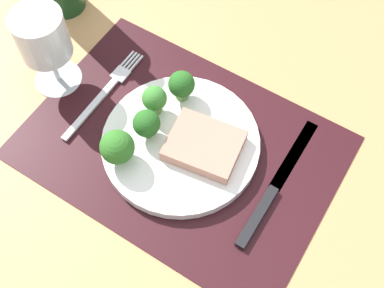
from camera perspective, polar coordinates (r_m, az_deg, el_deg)
ground_plane at (r=74.29cm, az=-1.28°, el=-0.87°), size 140.00×110.00×3.00cm
placemat at (r=72.84cm, az=-1.31°, el=-0.26°), size 45.11×31.83×0.30cm
plate at (r=72.01cm, az=-1.32°, el=0.11°), size 23.17×23.17×1.60cm
steak at (r=69.74cm, az=1.42°, el=-0.15°), size 11.32×9.73×2.06cm
broccoli_near_fork at (r=71.74cm, az=-4.38°, el=5.20°), size 3.70×3.70×5.03cm
broccoli_center at (r=72.98cm, az=-1.22°, el=6.87°), size 4.02×4.02×5.16cm
broccoli_near_steak at (r=69.58cm, az=-5.30°, el=2.35°), size 3.98×3.98×5.03cm
broccoli_front_edge at (r=67.86cm, az=-8.67°, el=-0.38°), size 4.85×4.85×5.70cm
fork at (r=78.61cm, az=-10.16°, el=5.83°), size 2.40×19.20×0.50cm
knife at (r=70.03cm, az=9.28°, el=-5.44°), size 1.80×23.00×0.80cm
wine_glass at (r=75.34cm, az=-16.94°, el=11.48°), size 7.62×7.62×13.98cm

